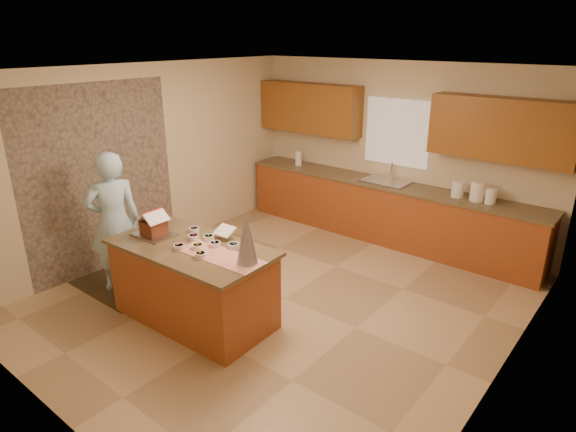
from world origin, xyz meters
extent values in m
plane|color=tan|center=(0.00, 0.00, 0.00)|extent=(5.50, 5.50, 0.00)
plane|color=silver|center=(0.00, 0.00, 2.70)|extent=(5.50, 5.50, 0.00)
plane|color=beige|center=(0.00, 2.75, 1.35)|extent=(5.50, 5.50, 0.00)
plane|color=beige|center=(0.00, -2.75, 1.35)|extent=(5.50, 5.50, 0.00)
plane|color=beige|center=(-2.50, 0.00, 1.35)|extent=(5.50, 5.50, 0.00)
plane|color=beige|center=(2.50, 0.00, 1.35)|extent=(5.50, 5.50, 0.00)
plane|color=gray|center=(-2.48, -0.80, 1.25)|extent=(0.00, 2.50, 2.50)
cube|color=white|center=(0.00, 2.72, 1.65)|extent=(1.05, 0.03, 1.00)
cube|color=#94461E|center=(0.00, 2.45, 0.44)|extent=(4.80, 0.60, 0.88)
cube|color=brown|center=(0.00, 2.45, 0.90)|extent=(4.85, 0.63, 0.04)
cube|color=brown|center=(-1.55, 2.57, 1.90)|extent=(1.85, 0.35, 0.80)
cube|color=brown|center=(1.55, 2.57, 1.90)|extent=(1.85, 0.35, 0.80)
cube|color=silver|center=(0.00, 2.45, 0.89)|extent=(0.70, 0.45, 0.12)
cylinder|color=silver|center=(0.00, 2.63, 1.06)|extent=(0.03, 0.03, 0.28)
cube|color=#94461E|center=(-0.49, -0.99, 0.43)|extent=(1.81, 0.95, 0.87)
cube|color=brown|center=(-0.49, -0.99, 0.89)|extent=(1.89, 1.03, 0.04)
cube|color=red|center=(-0.05, -0.97, 0.91)|extent=(1.00, 0.39, 0.01)
cube|color=silver|center=(-1.03, -1.06, 0.92)|extent=(0.47, 0.35, 0.02)
cube|color=white|center=(-0.36, -0.61, 1.00)|extent=(0.22, 0.18, 0.09)
cone|color=silver|center=(0.28, -0.91, 1.18)|extent=(0.22, 0.22, 0.54)
cube|color=black|center=(-1.85, -1.08, 0.01)|extent=(1.20, 0.78, 0.01)
imported|color=#AEDDF7|center=(-1.80, -1.08, 0.89)|extent=(0.65, 0.76, 1.76)
cylinder|color=white|center=(1.11, 2.45, 1.03)|extent=(0.17, 0.17, 0.23)
cylinder|color=white|center=(1.38, 2.45, 1.06)|extent=(0.19, 0.19, 0.27)
cylinder|color=white|center=(1.57, 2.45, 1.02)|extent=(0.15, 0.15, 0.21)
cylinder|color=white|center=(-1.69, 2.45, 1.04)|extent=(0.11, 0.11, 0.25)
cube|color=maroon|center=(-1.03, -1.06, 1.01)|extent=(0.23, 0.24, 0.16)
cube|color=white|center=(-1.10, -1.06, 1.15)|extent=(0.15, 0.28, 0.12)
cube|color=white|center=(-0.97, -1.05, 1.15)|extent=(0.15, 0.28, 0.12)
cylinder|color=red|center=(-1.03, -1.06, 1.20)|extent=(0.03, 0.28, 0.02)
cylinder|color=#FF7879|center=(-0.51, -1.13, 0.94)|extent=(0.12, 0.12, 0.05)
cylinder|color=gold|center=(-0.18, -1.12, 0.94)|extent=(0.12, 0.12, 0.05)
cylinder|color=orange|center=(-0.36, -1.00, 0.94)|extent=(0.12, 0.12, 0.05)
cylinder|color=#97328F|center=(-0.76, -0.70, 0.94)|extent=(0.12, 0.12, 0.05)
cylinder|color=silver|center=(-0.27, -0.84, 0.94)|extent=(0.12, 0.12, 0.05)
cylinder|color=#C32268|center=(-0.60, -0.85, 0.94)|extent=(0.12, 0.12, 0.05)
cylinder|color=#25A164|center=(-0.46, -0.76, 0.94)|extent=(0.12, 0.12, 0.05)
cylinder|color=teal|center=(-0.09, -0.74, 0.94)|extent=(0.12, 0.12, 0.05)
camera|label=1|loc=(3.38, -4.10, 3.06)|focal=30.62mm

